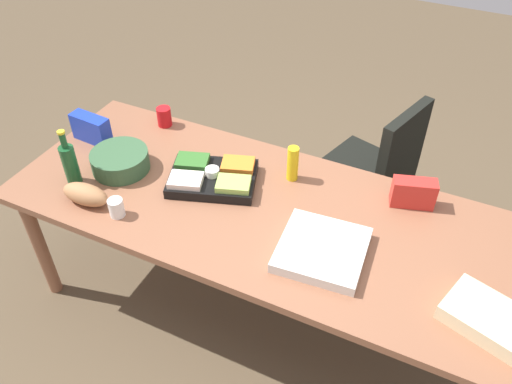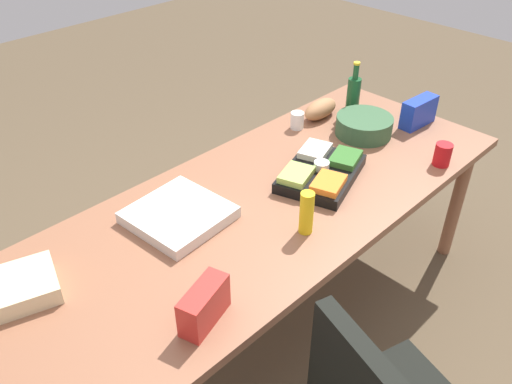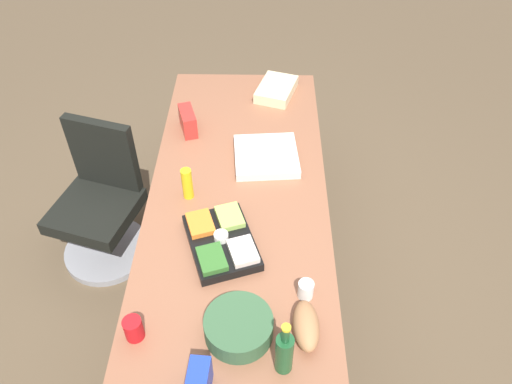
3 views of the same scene
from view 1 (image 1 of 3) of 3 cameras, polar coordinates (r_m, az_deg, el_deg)
ground_plane at (r=3.02m, az=0.93°, el=-12.65°), size 10.00×10.00×0.00m
conference_table at (r=2.49m, az=1.11°, el=-3.07°), size 2.50×0.97×0.77m
office_chair at (r=3.30m, az=12.14°, el=0.93°), size 0.60×0.60×0.94m
veggie_tray at (r=2.57m, az=-4.76°, el=1.66°), size 0.49×0.42×0.09m
pizza_box at (r=2.24m, az=7.21°, el=-6.28°), size 0.39×0.39×0.05m
red_solo_cup at (r=3.01m, az=-9.99°, el=8.10°), size 0.09×0.09×0.11m
chip_bag_red at (r=2.53m, az=16.79°, el=-0.09°), size 0.21×0.14×0.14m
wine_bottle at (r=2.68m, az=-19.65°, el=3.00°), size 0.07×0.07×0.30m
bread_loaf at (r=2.57m, az=-18.12°, el=-0.25°), size 0.24×0.12×0.10m
sheet_cake at (r=2.18m, az=24.05°, el=-12.48°), size 0.37×0.31×0.07m
paper_cup at (r=2.47m, az=-15.00°, el=-1.66°), size 0.08×0.08×0.09m
chip_bag_blue at (r=2.97m, az=-17.55°, el=6.63°), size 0.23×0.10×0.15m
salad_bowl at (r=2.73m, az=-14.60°, el=3.32°), size 0.30×0.30×0.10m
mustard_bottle at (r=2.56m, az=4.03°, el=3.12°), size 0.06×0.06×0.19m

